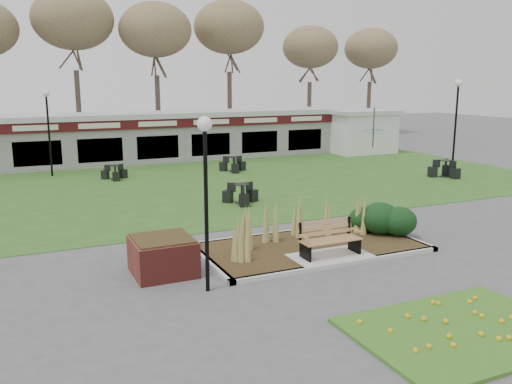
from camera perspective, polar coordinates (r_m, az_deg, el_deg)
name	(u,v)px	position (r m, az deg, el deg)	size (l,w,h in m)	color
ground	(333,261)	(14.85, 8.12, -7.25)	(100.00, 100.00, 0.00)	#515154
lawn	(194,184)	(25.43, -6.54, 0.84)	(34.00, 16.00, 0.02)	#305A1C
flower_bed	(462,330)	(11.51, 20.85, -13.38)	(4.20, 3.00, 0.16)	#3C6D1F
planting_bed	(345,231)	(16.48, 9.38, -4.02)	(6.75, 3.40, 1.27)	#372616
park_bench	(329,238)	(14.86, 7.67, -4.83)	(1.70, 0.66, 0.93)	#A4794A
brick_planter	(163,255)	(13.88, -9.77, -6.60)	(1.50, 1.50, 0.95)	maroon
food_pavilion	(152,137)	(32.82, -10.94, 5.76)	(24.60, 3.40, 2.90)	gray
service_hut	(360,131)	(36.68, 10.91, 6.34)	(4.40, 3.40, 2.83)	white
tree_backdrop	(120,27)	(40.66, -14.15, 16.47)	(47.24, 5.24, 10.36)	#47382B
lamp_post_near_left	(205,166)	(12.04, -5.35, 2.76)	(0.33, 0.33, 4.03)	black
lamp_post_far_right	(457,104)	(30.82, 20.40, 8.65)	(0.40, 0.40, 4.81)	black
lamp_post_far_left	(47,114)	(28.88, -21.10, 7.70)	(0.36, 0.36, 4.30)	black
bistro_set_a	(115,175)	(27.28, -14.64, 1.79)	(1.29, 1.16, 0.69)	black
bistro_set_b	(233,167)	(28.68, -2.41, 2.69)	(1.41, 1.38, 0.77)	black
bistro_set_c	(241,197)	(21.28, -1.55, -0.51)	(1.43, 1.40, 0.78)	black
bistro_set_d	(445,171)	(28.66, 19.24, 2.08)	(1.57, 1.48, 0.84)	black
patio_umbrella	(373,142)	(31.10, 12.21, 5.20)	(2.01, 2.03, 2.20)	black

